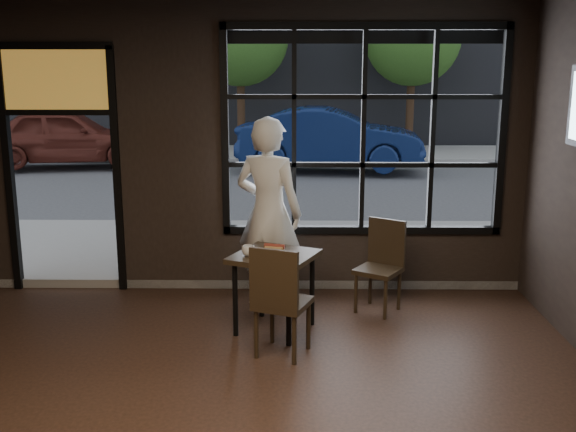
{
  "coord_description": "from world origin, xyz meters",
  "views": [
    {
      "loc": [
        0.47,
        -3.82,
        2.52
      ],
      "look_at": [
        0.4,
        2.2,
        1.15
      ],
      "focal_mm": 42.0,
      "sensor_mm": 36.0,
      "label": 1
    }
  ],
  "objects_px": {
    "cafe_table": "(274,292)",
    "navy_car": "(330,138)",
    "man": "(269,213)",
    "chair_near": "(283,299)"
  },
  "relations": [
    {
      "from": "cafe_table",
      "to": "chair_near",
      "type": "distance_m",
      "value": 0.56
    },
    {
      "from": "chair_near",
      "to": "man",
      "type": "xyz_separation_m",
      "value": [
        -0.17,
        1.26,
        0.5
      ]
    },
    {
      "from": "cafe_table",
      "to": "chair_near",
      "type": "relative_size",
      "value": 0.76
    },
    {
      "from": "man",
      "to": "navy_car",
      "type": "relative_size",
      "value": 0.46
    },
    {
      "from": "navy_car",
      "to": "man",
      "type": "bearing_deg",
      "value": 178.29
    },
    {
      "from": "cafe_table",
      "to": "navy_car",
      "type": "xyz_separation_m",
      "value": [
        1.0,
        9.6,
        0.43
      ]
    },
    {
      "from": "chair_near",
      "to": "navy_car",
      "type": "bearing_deg",
      "value": -74.18
    },
    {
      "from": "cafe_table",
      "to": "man",
      "type": "relative_size",
      "value": 0.38
    },
    {
      "from": "chair_near",
      "to": "navy_car",
      "type": "relative_size",
      "value": 0.23
    },
    {
      "from": "man",
      "to": "chair_near",
      "type": "bearing_deg",
      "value": 120.53
    }
  ]
}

